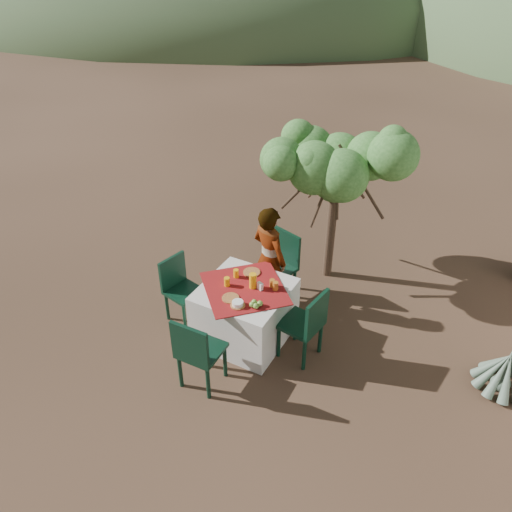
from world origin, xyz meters
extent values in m
plane|color=#332217|center=(0.00, 0.00, 0.00)|extent=(160.00, 160.00, 0.00)
cube|color=silver|center=(-0.63, 0.36, 0.38)|extent=(1.02, 1.02, 0.75)
cube|color=maroon|center=(-0.63, 0.36, 0.76)|extent=(1.30, 1.30, 0.01)
cylinder|color=black|center=(-0.88, 1.12, 0.24)|extent=(0.05, 0.05, 0.49)
cylinder|color=black|center=(-0.52, 1.01, 0.24)|extent=(0.05, 0.05, 0.49)
cylinder|color=black|center=(-0.77, 1.47, 0.24)|extent=(0.05, 0.05, 0.49)
cylinder|color=black|center=(-0.41, 1.36, 0.24)|extent=(0.05, 0.05, 0.49)
cube|color=black|center=(-0.64, 1.24, 0.49)|extent=(0.57, 0.57, 0.04)
cube|color=black|center=(-0.58, 1.44, 0.75)|extent=(0.45, 0.18, 0.48)
cylinder|color=black|center=(-0.49, -0.34, 0.24)|extent=(0.05, 0.05, 0.48)
cylinder|color=black|center=(-0.86, -0.35, 0.24)|extent=(0.05, 0.05, 0.48)
cylinder|color=black|center=(-0.49, -0.71, 0.24)|extent=(0.05, 0.05, 0.48)
cylinder|color=black|center=(-0.85, -0.72, 0.24)|extent=(0.05, 0.05, 0.48)
cube|color=black|center=(-0.67, -0.53, 0.48)|extent=(0.46, 0.46, 0.04)
cube|color=black|center=(-0.67, -0.73, 0.74)|extent=(0.45, 0.05, 0.47)
cylinder|color=black|center=(-1.36, 0.08, 0.22)|extent=(0.04, 0.04, 0.44)
cylinder|color=black|center=(-1.29, 0.40, 0.22)|extent=(0.04, 0.04, 0.44)
cylinder|color=black|center=(-1.69, 0.15, 0.22)|extent=(0.04, 0.04, 0.44)
cylinder|color=black|center=(-1.62, 0.47, 0.22)|extent=(0.04, 0.04, 0.44)
cube|color=black|center=(-1.49, 0.27, 0.44)|extent=(0.49, 0.49, 0.04)
cube|color=black|center=(-1.67, 0.31, 0.68)|extent=(0.13, 0.41, 0.43)
cylinder|color=black|center=(-0.04, 0.60, 0.24)|extent=(0.05, 0.05, 0.48)
cylinder|color=black|center=(-0.10, 0.24, 0.24)|extent=(0.05, 0.05, 0.48)
cylinder|color=black|center=(0.31, 0.54, 0.24)|extent=(0.05, 0.05, 0.48)
cylinder|color=black|center=(0.26, 0.18, 0.24)|extent=(0.05, 0.05, 0.48)
cube|color=black|center=(0.11, 0.39, 0.48)|extent=(0.51, 0.51, 0.04)
cube|color=black|center=(0.31, 0.36, 0.73)|extent=(0.11, 0.45, 0.47)
imported|color=#8C6651|center=(-0.67, 1.08, 0.75)|extent=(0.63, 0.52, 1.50)
cylinder|color=#4C3826|center=(-0.22, 2.12, 0.78)|extent=(0.13, 0.13, 1.56)
sphere|color=#2D6324|center=(-0.22, 2.12, 1.56)|extent=(0.67, 0.67, 0.67)
sphere|color=#2D6324|center=(0.39, 2.12, 1.72)|extent=(0.62, 0.62, 0.62)
sphere|color=#2D6324|center=(-0.77, 2.23, 1.67)|extent=(0.58, 0.58, 0.58)
sphere|color=#2D6324|center=(-0.11, 2.73, 1.78)|extent=(0.60, 0.60, 0.60)
sphere|color=#2D6324|center=(-0.16, 1.56, 1.61)|extent=(0.53, 0.53, 0.53)
sphere|color=slate|center=(2.34, 1.02, 0.04)|extent=(0.22, 0.22, 0.22)
cone|color=slate|center=(2.34, 1.02, 0.33)|extent=(0.12, 0.12, 0.63)
cone|color=slate|center=(2.40, 1.15, 0.25)|extent=(0.23, 0.37, 0.55)
cone|color=slate|center=(2.31, 1.16, 0.25)|extent=(0.18, 0.38, 0.54)
cone|color=slate|center=(2.24, 1.11, 0.25)|extent=(0.33, 0.31, 0.55)
cone|color=slate|center=(2.20, 1.03, 0.25)|extent=(0.39, 0.15, 0.53)
cone|color=slate|center=(2.22, 0.95, 0.25)|extent=(0.36, 0.27, 0.55)
cone|color=slate|center=(2.29, 0.89, 0.25)|extent=(0.23, 0.37, 0.55)
cone|color=slate|center=(2.37, 0.88, 0.25)|extent=(0.18, 0.38, 0.54)
cylinder|color=brown|center=(-0.71, 0.68, 0.77)|extent=(0.22, 0.22, 0.01)
cylinder|color=brown|center=(-0.67, 0.11, 0.77)|extent=(0.20, 0.20, 0.01)
cylinder|color=#FEAE10|center=(-0.83, 0.50, 0.82)|extent=(0.07, 0.07, 0.11)
cylinder|color=#FEAE10|center=(-0.84, 0.30, 0.82)|extent=(0.07, 0.07, 0.11)
cylinder|color=#FEAE10|center=(-0.55, 0.42, 0.86)|extent=(0.09, 0.09, 0.19)
cylinder|color=brown|center=(-0.53, 0.04, 0.77)|extent=(0.17, 0.17, 0.01)
cylinder|color=white|center=(-0.53, 0.04, 0.80)|extent=(0.13, 0.13, 0.05)
cylinder|color=#BE6C21|center=(-0.29, 0.51, 0.82)|extent=(0.07, 0.07, 0.11)
cylinder|color=#BE6C21|center=(-0.35, 0.55, 0.81)|extent=(0.06, 0.06, 0.10)
cube|color=white|center=(-0.45, 0.43, 0.81)|extent=(0.08, 0.06, 0.09)
sphere|color=olive|center=(-0.38, 0.14, 0.80)|extent=(0.07, 0.07, 0.07)
sphere|color=olive|center=(-0.31, 0.15, 0.80)|extent=(0.07, 0.07, 0.07)
sphere|color=olive|center=(-0.33, 0.09, 0.80)|extent=(0.07, 0.07, 0.07)
sphere|color=olive|center=(-0.38, 0.09, 0.80)|extent=(0.07, 0.07, 0.07)
camera|label=1|loc=(1.76, -3.74, 4.42)|focal=35.00mm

